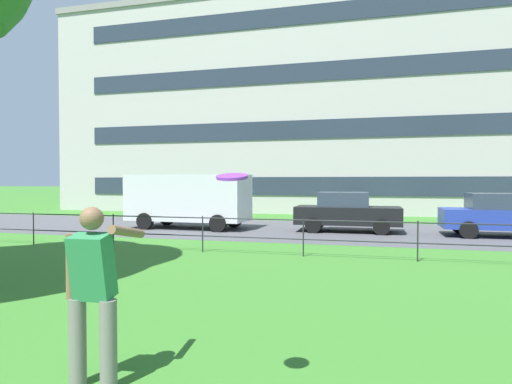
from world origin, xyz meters
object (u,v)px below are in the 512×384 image
Objects in this scene: person_thrower at (93,290)px; car_black_far_right at (347,212)px; frisbee at (232,177)px; car_blue_center at (501,215)px; apartment_building_background at (325,113)px; panel_van_left at (189,198)px.

person_thrower is 13.61m from car_black_far_right.
car_blue_center is at bearing 66.93° from frisbee.
person_thrower is 1.76m from frisbee.
apartment_building_background reaches higher than frisbee.
person_thrower is at bearing -89.01° from apartment_building_background.
panel_van_left reaches higher than car_black_far_right.
car_blue_center is (5.66, 13.29, -1.22)m from frisbee.
car_black_far_right is 0.11× the size of apartment_building_background.
frisbee is 28.30m from apartment_building_background.
panel_van_left is 6.48m from car_black_far_right.
panel_van_left reaches higher than car_blue_center.
frisbee is 0.07× the size of car_blue_center.
car_black_far_right is 15.67m from apartment_building_background.
car_blue_center is at bearing -62.56° from apartment_building_background.
frisbee is 0.01× the size of apartment_building_background.
frisbee is at bearing -113.07° from car_blue_center.
person_thrower is 0.34× the size of panel_van_left.
apartment_building_background reaches higher than panel_van_left.
car_blue_center is (11.79, 0.15, -0.49)m from panel_van_left.
panel_van_left is 11.80m from car_blue_center.
person_thrower is 0.43× the size of car_blue_center.
apartment_building_background is at bearing 93.87° from frisbee.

